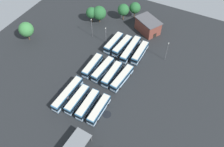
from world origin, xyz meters
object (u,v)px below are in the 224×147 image
at_px(tree_east_edge, 123,10).
at_px(bus_row0_slot1, 88,104).
at_px(bus_row1_slot1, 112,74).
at_px(bus_row0_slot2, 77,99).
at_px(bus_row2_slot3, 114,43).
at_px(lamp_post_mid_lot, 106,35).
at_px(tree_northeast, 135,8).
at_px(bus_row2_slot1, 130,49).
at_px(tree_south_edge, 26,29).
at_px(bus_row2_slot2, 122,46).
at_px(bus_row0_slot3, 68,94).
at_px(bus_row1_slot2, 103,69).
at_px(tree_northwest, 92,13).
at_px(bus_row2_slot0, 140,53).
at_px(maintenance_shelter, 75,145).
at_px(bus_row1_slot0, 122,78).
at_px(tree_west_edge, 99,13).
at_px(bus_row1_slot3, 92,66).
at_px(lamp_post_near_entrance, 92,27).
at_px(depot_building, 148,26).
at_px(lamp_post_by_building, 167,51).
at_px(bus_row0_slot0, 99,109).

bearing_deg(tree_east_edge, bus_row0_slot1, -167.35).
bearing_deg(bus_row1_slot1, bus_row0_slot2, 161.59).
bearing_deg(bus_row2_slot3, lamp_post_mid_lot, 87.93).
height_order(bus_row1_slot1, tree_northeast, tree_northeast).
bearing_deg(bus_row1_slot1, bus_row2_slot1, -1.83).
distance_m(tree_south_edge, tree_northeast, 49.40).
relative_size(bus_row2_slot2, tree_east_edge, 1.49).
xyz_separation_m(bus_row0_slot3, bus_row1_slot2, (15.69, -5.19, -0.00)).
bearing_deg(tree_northwest, bus_row2_slot0, -110.08).
bearing_deg(maintenance_shelter, lamp_post_mid_lot, 18.26).
height_order(bus_row1_slot0, bus_row1_slot2, same).
xyz_separation_m(lamp_post_mid_lot, tree_west_edge, (11.67, 9.85, 0.53)).
distance_m(maintenance_shelter, tree_east_edge, 66.24).
xyz_separation_m(bus_row1_slot3, bus_row2_slot1, (15.02, -9.08, 0.00)).
bearing_deg(lamp_post_mid_lot, bus_row1_slot1, -144.71).
height_order(bus_row0_slot1, bus_row2_slot3, same).
distance_m(bus_row0_slot2, tree_northeast, 53.90).
bearing_deg(bus_row1_slot1, bus_row2_slot2, 12.45).
xyz_separation_m(bus_row1_slot3, tree_west_edge, (27.25, 12.51, 3.14)).
bearing_deg(bus_row0_slot3, bus_row2_slot0, -24.69).
relative_size(bus_row1_slot2, bus_row2_slot0, 1.03).
bearing_deg(lamp_post_near_entrance, bus_row0_slot3, -163.74).
xyz_separation_m(bus_row1_slot2, bus_row1_slot3, (-0.30, 4.43, -0.00)).
bearing_deg(bus_row2_slot1, tree_northwest, 66.63).
distance_m(maintenance_shelter, tree_northeast, 69.17).
distance_m(bus_row2_slot0, depot_building, 16.50).
height_order(bus_row2_slot0, tree_northwest, tree_northwest).
bearing_deg(lamp_post_by_building, tree_east_edge, 58.55).
height_order(bus_row1_slot0, maintenance_shelter, maintenance_shelter).
distance_m(lamp_post_by_building, tree_northwest, 39.58).
distance_m(bus_row2_slot1, tree_northeast, 24.72).
xyz_separation_m(bus_row2_slot2, lamp_post_near_entrance, (1.38, 15.26, 3.10)).
bearing_deg(tree_northwest, bus_row1_slot1, -137.01).
height_order(bus_row1_slot0, lamp_post_near_entrance, lamp_post_near_entrance).
xyz_separation_m(bus_row0_slot3, bus_row2_slot2, (30.75, -5.89, -0.00)).
bearing_deg(bus_row0_slot0, tree_west_edge, 29.66).
height_order(depot_building, lamp_post_near_entrance, lamp_post_near_entrance).
height_order(bus_row1_slot1, lamp_post_mid_lot, lamp_post_mid_lot).
bearing_deg(bus_row0_slot0, bus_row1_slot2, 25.18).
bearing_deg(tree_northwest, depot_building, -77.81).
height_order(bus_row0_slot1, bus_row1_slot0, same).
relative_size(bus_row0_slot1, bus_row2_slot2, 0.96).
relative_size(bus_row1_slot3, bus_row2_slot3, 0.96).
bearing_deg(lamp_post_by_building, maintenance_shelter, 167.45).
height_order(tree_west_edge, tree_northwest, tree_west_edge).
height_order(lamp_post_near_entrance, tree_south_edge, lamp_post_near_entrance).
height_order(bus_row0_slot3, bus_row2_slot2, same).
bearing_deg(bus_row0_slot3, lamp_post_mid_lot, 3.51).
xyz_separation_m(bus_row0_slot1, lamp_post_by_building, (33.65, -15.44, 3.06)).
bearing_deg(tree_northeast, bus_row0_slot2, -176.92).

